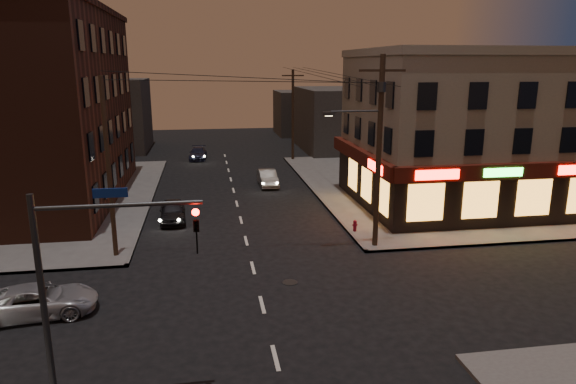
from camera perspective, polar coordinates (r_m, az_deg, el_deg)
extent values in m
plane|color=black|center=(21.72, -2.89, -12.40)|extent=(120.00, 120.00, 0.00)
cube|color=#514F4C|center=(44.32, 17.92, 0.85)|extent=(24.00, 28.00, 0.15)
cube|color=gray|center=(37.75, 19.54, 6.37)|extent=(15.00, 12.00, 10.00)
cube|color=gray|center=(37.49, 20.21, 14.33)|extent=(15.20, 12.20, 0.50)
cube|color=black|center=(33.33, 23.91, -0.75)|extent=(15.12, 0.25, 3.40)
cube|color=black|center=(35.39, 8.44, 1.13)|extent=(0.25, 12.12, 3.40)
cube|color=#44120B|center=(32.71, 24.50, 2.17)|extent=(15.60, 0.50, 0.90)
cube|color=#44120B|center=(34.94, 8.08, 3.99)|extent=(0.50, 12.60, 0.90)
cube|color=#FF140C|center=(29.87, 16.28, 1.85)|extent=(2.60, 0.06, 0.55)
cube|color=#26FF3F|center=(31.78, 22.81, 2.02)|extent=(2.40, 0.06, 0.50)
cube|color=#FF140C|center=(31.31, 9.65, 2.77)|extent=(0.06, 2.60, 0.55)
cube|color=orange|center=(32.86, 23.19, -0.70)|extent=(12.40, 0.08, 2.20)
cube|color=orange|center=(34.39, 8.71, 0.91)|extent=(0.08, 8.40, 2.20)
cube|color=#442115|center=(40.42, -27.45, 8.21)|extent=(12.00, 20.00, 13.00)
cube|color=#3F3D3A|center=(59.87, 6.42, 8.04)|extent=(10.00, 12.00, 7.00)
cube|color=#3F3D3A|center=(62.56, -19.49, 8.05)|extent=(9.00, 10.00, 8.00)
cube|color=#3F3D3A|center=(73.02, 1.91, 8.80)|extent=(8.00, 8.00, 6.00)
cylinder|color=#382619|center=(27.04, 10.05, 4.21)|extent=(0.28, 0.28, 10.00)
cube|color=#382619|center=(26.66, 10.44, 13.14)|extent=(2.40, 0.12, 0.12)
cylinder|color=#333538|center=(26.68, 10.37, 11.42)|extent=(0.44, 0.44, 0.50)
cylinder|color=#333538|center=(26.36, 7.55, 8.88)|extent=(2.60, 0.10, 0.10)
cube|color=#333538|center=(26.00, 4.56, 8.67)|extent=(0.60, 0.25, 0.18)
cube|color=#FFD88C|center=(26.01, 4.55, 8.45)|extent=(0.35, 0.15, 0.04)
cylinder|color=#382619|center=(52.34, 0.54, 8.54)|extent=(0.26, 0.26, 9.00)
cylinder|color=#382619|center=(26.74, -19.30, 2.44)|extent=(0.24, 0.24, 9.00)
cylinder|color=#333538|center=(15.85, -25.49, -11.50)|extent=(0.18, 0.18, 6.40)
cylinder|color=#333538|center=(14.41, -18.25, -1.42)|extent=(4.40, 0.12, 0.12)
imported|color=black|center=(14.36, -10.19, -3.05)|extent=(0.16, 0.20, 1.00)
sphere|color=#FF0C05|center=(14.17, -10.24, -2.22)|extent=(0.20, 0.20, 0.20)
cube|color=navy|center=(14.36, -19.15, -0.10)|extent=(0.90, 0.05, 0.25)
imported|color=#A0A2A9|center=(22.85, -26.04, -10.79)|extent=(4.66, 2.54, 1.24)
imported|color=black|center=(33.11, -12.70, -2.09)|extent=(1.77, 3.97, 1.33)
imported|color=gray|center=(41.77, -2.29, 1.57)|extent=(1.45, 3.97, 1.30)
imported|color=black|center=(54.39, -9.97, 4.24)|extent=(1.91, 4.24, 1.20)
cylinder|color=maroon|center=(30.31, 7.44, -3.84)|extent=(0.21, 0.21, 0.54)
sphere|color=maroon|center=(30.22, 7.46, -3.30)|extent=(0.22, 0.22, 0.22)
cylinder|color=maroon|center=(30.28, 7.44, -3.64)|extent=(0.29, 0.13, 0.11)
cylinder|color=maroon|center=(30.28, 7.44, -3.64)|extent=(0.13, 0.29, 0.11)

